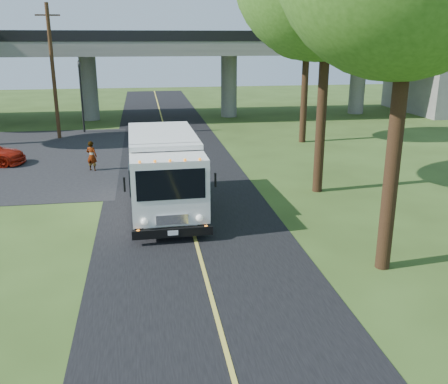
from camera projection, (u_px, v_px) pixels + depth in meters
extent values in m
plane|color=#314719|center=(211.00, 297.00, 13.70)|extent=(120.00, 120.00, 0.00)
cube|color=black|center=(182.00, 191.00, 23.12)|extent=(7.00, 90.00, 0.02)
cube|color=gold|center=(182.00, 190.00, 23.12)|extent=(0.12, 90.00, 0.01)
cube|color=slate|center=(159.00, 47.00, 42.07)|extent=(50.00, 9.00, 1.20)
cube|color=black|center=(161.00, 36.00, 37.65)|extent=(50.00, 0.25, 0.80)
cube|color=black|center=(157.00, 36.00, 45.95)|extent=(50.00, 0.25, 0.80)
cube|color=slate|center=(428.00, 80.00, 46.79)|extent=(4.00, 10.00, 6.00)
cylinder|color=slate|center=(89.00, 88.00, 42.13)|extent=(1.40, 1.40, 5.40)
cylinder|color=slate|center=(229.00, 86.00, 43.97)|extent=(1.40, 1.40, 5.40)
cylinder|color=slate|center=(357.00, 84.00, 45.80)|extent=(1.40, 1.40, 5.40)
cylinder|color=black|center=(82.00, 97.00, 36.51)|extent=(0.14, 0.14, 5.20)
imported|color=black|center=(79.00, 69.00, 35.91)|extent=(0.18, 0.22, 1.10)
cylinder|color=#472D19|center=(53.00, 73.00, 33.83)|extent=(0.26, 0.26, 9.00)
cube|color=#472D19|center=(47.00, 15.00, 32.73)|extent=(1.60, 0.10, 0.10)
cylinder|color=#382314|center=(393.00, 157.00, 14.44)|extent=(0.44, 0.44, 7.00)
cylinder|color=#382314|center=(322.00, 108.00, 21.98)|extent=(0.44, 0.44, 7.70)
cylinder|color=#382314|center=(304.00, 92.00, 32.93)|extent=(0.44, 0.44, 6.65)
sphere|color=#325F19|center=(308.00, 14.00, 31.48)|extent=(5.58, 5.58, 5.58)
sphere|color=#325F19|center=(318.00, 9.00, 31.09)|extent=(4.96, 4.96, 4.96)
cube|color=white|center=(162.00, 161.00, 20.92)|extent=(2.77, 4.93, 2.49)
cube|color=white|center=(169.00, 187.00, 17.73)|extent=(2.70, 2.05, 2.27)
cube|color=black|center=(171.00, 185.00, 16.71)|extent=(2.33, 0.14, 1.05)
cube|color=black|center=(173.00, 232.00, 17.11)|extent=(2.77, 0.26, 0.31)
cube|color=white|center=(164.00, 199.00, 20.96)|extent=(2.80, 6.48, 0.20)
cylinder|color=black|center=(138.00, 219.00, 18.11)|extent=(0.33, 1.00, 1.00)
cylinder|color=black|center=(200.00, 215.00, 18.51)|extent=(0.33, 1.00, 1.00)
cylinder|color=black|center=(136.00, 184.00, 22.48)|extent=(0.33, 1.00, 1.00)
cylinder|color=black|center=(186.00, 181.00, 22.87)|extent=(0.33, 1.00, 1.00)
imported|color=gray|center=(92.00, 156.00, 26.40)|extent=(0.69, 0.60, 1.60)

